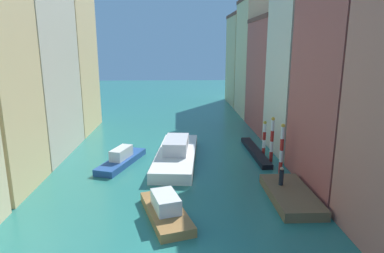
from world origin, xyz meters
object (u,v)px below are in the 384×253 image
(person_on_dock, at_px, (281,177))
(gondola_black, at_px, (255,152))
(mooring_pole_1, at_px, (272,139))
(waterfront_dock, at_px, (291,195))
(motorboat_0, at_px, (166,209))
(mooring_pole_0, at_px, (282,148))
(vaporetto_white, at_px, (176,153))
(motorboat_1, at_px, (122,159))
(mooring_pole_2, at_px, (264,138))

(person_on_dock, relative_size, gondola_black, 0.15)
(mooring_pole_1, distance_m, gondola_black, 3.54)
(waterfront_dock, height_order, motorboat_0, motorboat_0)
(person_on_dock, distance_m, gondola_black, 10.19)
(mooring_pole_0, xyz_separation_m, motorboat_0, (-10.32, -7.80, -1.83))
(person_on_dock, height_order, motorboat_0, person_on_dock)
(gondola_black, xyz_separation_m, motorboat_0, (-9.28, -13.57, 0.33))
(mooring_pole_0, bearing_deg, vaporetto_white, 157.93)
(mooring_pole_0, distance_m, mooring_pole_1, 3.14)
(mooring_pole_1, relative_size, motorboat_0, 0.70)
(motorboat_0, xyz_separation_m, motorboat_1, (-4.76, 10.85, -0.03))
(waterfront_dock, distance_m, gondola_black, 11.28)
(waterfront_dock, height_order, person_on_dock, person_on_dock)
(mooring_pole_2, bearing_deg, waterfront_dock, -93.15)
(waterfront_dock, height_order, mooring_pole_1, mooring_pole_1)
(mooring_pole_2, bearing_deg, mooring_pole_1, -83.09)
(person_on_dock, distance_m, mooring_pole_2, 9.58)
(waterfront_dock, relative_size, mooring_pole_1, 1.51)
(waterfront_dock, bearing_deg, mooring_pole_1, 84.50)
(mooring_pole_1, xyz_separation_m, mooring_pole_2, (-0.25, 2.03, -0.43))
(motorboat_0, bearing_deg, mooring_pole_0, 37.08)
(mooring_pole_1, bearing_deg, gondola_black, 110.93)
(mooring_pole_0, bearing_deg, mooring_pole_2, 93.01)
(motorboat_1, bearing_deg, person_on_dock, -28.22)
(mooring_pole_1, distance_m, mooring_pole_2, 2.09)
(mooring_pole_1, height_order, vaporetto_white, mooring_pole_1)
(waterfront_dock, height_order, mooring_pole_0, mooring_pole_0)
(gondola_black, bearing_deg, motorboat_1, -169.03)
(gondola_black, height_order, motorboat_0, motorboat_0)
(mooring_pole_0, bearing_deg, motorboat_0, -142.92)
(motorboat_1, bearing_deg, gondola_black, 10.97)
(mooring_pole_2, relative_size, motorboat_1, 0.50)
(waterfront_dock, bearing_deg, motorboat_1, 148.95)
(vaporetto_white, bearing_deg, motorboat_1, -171.17)
(mooring_pole_0, distance_m, mooring_pole_2, 5.20)
(waterfront_dock, distance_m, person_on_dock, 1.63)
(person_on_dock, relative_size, mooring_pole_0, 0.32)
(person_on_dock, xyz_separation_m, gondola_black, (0.26, 10.12, -1.17))
(mooring_pole_1, distance_m, vaporetto_white, 9.76)
(person_on_dock, bearing_deg, waterfront_dock, -69.55)
(vaporetto_white, relative_size, motorboat_1, 1.71)
(person_on_dock, height_order, mooring_pole_1, mooring_pole_1)
(mooring_pole_2, xyz_separation_m, motorboat_1, (-14.81, -2.12, -1.41))
(mooring_pole_0, xyz_separation_m, gondola_black, (-1.03, 5.77, -2.16))
(mooring_pole_2, distance_m, motorboat_0, 16.46)
(person_on_dock, relative_size, motorboat_1, 0.20)
(mooring_pole_0, xyz_separation_m, mooring_pole_2, (-0.27, 5.17, -0.45))
(mooring_pole_1, bearing_deg, vaporetto_white, 175.48)
(mooring_pole_1, relative_size, vaporetto_white, 0.36)
(motorboat_0, bearing_deg, mooring_pole_2, 52.23)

